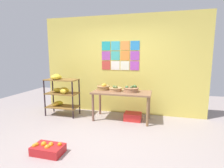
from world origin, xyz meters
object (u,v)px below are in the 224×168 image
Objects in this scene: fruit_basket_back_left at (103,87)px; orange_crate_foreground at (48,149)px; fruit_basket_right at (115,89)px; display_table at (122,95)px; banana_shelf_unit at (61,91)px; produce_crate_under_table at (133,117)px; fruit_basket_left at (131,89)px.

fruit_basket_back_left is 0.65× the size of orange_crate_foreground.
fruit_basket_back_left is (-0.35, 0.09, 0.01)m from fruit_basket_right.
orange_crate_foreground is (-0.86, -1.89, -0.55)m from display_table.
banana_shelf_unit is at bearing -176.87° from fruit_basket_right.
banana_shelf_unit reaches higher than produce_crate_under_table.
fruit_basket_left is at bearing 60.69° from orange_crate_foreground.
display_table is at bearing -166.58° from fruit_basket_left.
fruit_basket_right is at bearing 3.13° from banana_shelf_unit.
produce_crate_under_table is at bearing -6.34° from fruit_basket_back_left.
produce_crate_under_table is (0.29, 0.03, -0.54)m from display_table.
produce_crate_under_table is at bearing 2.33° from banana_shelf_unit.
banana_shelf_unit is 2.68× the size of produce_crate_under_table.
banana_shelf_unit is 3.39× the size of fruit_basket_right.
banana_shelf_unit is at bearing -178.25° from display_table.
banana_shelf_unit is 3.43× the size of fruit_basket_back_left.
display_table is (1.69, 0.05, -0.03)m from banana_shelf_unit.
fruit_basket_right is 0.79× the size of produce_crate_under_table.
banana_shelf_unit is 1.19m from fruit_basket_back_left.
banana_shelf_unit reaches higher than fruit_basket_right.
display_table is at bearing -10.52° from fruit_basket_right.
orange_crate_foreground is (-1.15, -1.92, -0.01)m from produce_crate_under_table.
fruit_basket_left is at bearing 3.20° from banana_shelf_unit.
fruit_basket_back_left is 0.78× the size of produce_crate_under_table.
fruit_basket_left is 0.71m from produce_crate_under_table.
fruit_basket_left is at bearing 152.39° from produce_crate_under_table.
orange_crate_foreground is at bearing -120.82° from produce_crate_under_table.
fruit_basket_right is at bearing 179.66° from produce_crate_under_table.
orange_crate_foreground is at bearing -114.39° from display_table.
fruit_basket_left reaches higher than fruit_basket_right.
fruit_basket_left reaches higher than display_table.
fruit_basket_back_left is (-0.76, 0.06, 0.00)m from fruit_basket_left.
fruit_basket_right is 0.84m from produce_crate_under_table.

